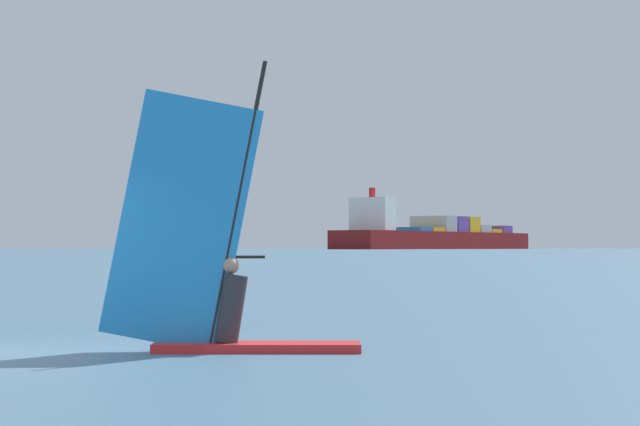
{
  "coord_description": "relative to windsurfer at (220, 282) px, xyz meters",
  "views": [
    {
      "loc": [
        5.68,
        -13.49,
        1.39
      ],
      "look_at": [
        2.04,
        19.64,
        2.43
      ],
      "focal_mm": 61.53,
      "sensor_mm": 36.0,
      "label": 1
    }
  ],
  "objects": [
    {
      "name": "cargo_ship",
      "position": [
        0.69,
        713.44,
        7.71
      ],
      "size": [
        130.56,
        193.98,
        37.25
      ],
      "rotation": [
        0.0,
        0.0,
        1.04
      ],
      "color": "maroon",
      "rests_on": "ground_plane"
    },
    {
      "name": "windsurfer",
      "position": [
        0.0,
        0.0,
        0.0
      ],
      "size": [
        3.51,
        1.02,
        3.92
      ],
      "rotation": [
        0.0,
        0.0,
        0.11
      ],
      "color": "red",
      "rests_on": "ground_plane"
    }
  ]
}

